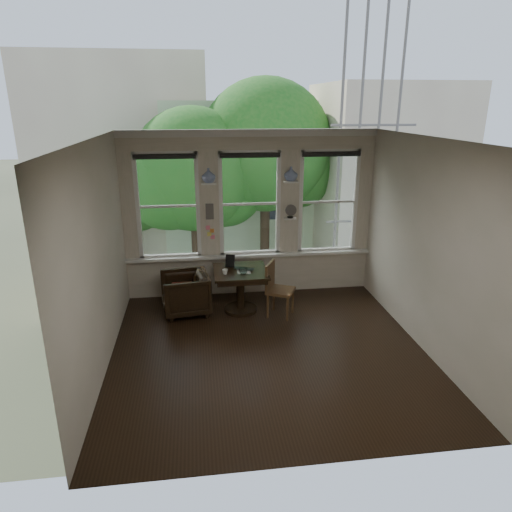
{
  "coord_description": "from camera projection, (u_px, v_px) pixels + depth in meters",
  "views": [
    {
      "loc": [
        -0.95,
        -5.78,
        3.43
      ],
      "look_at": [
        -0.06,
        0.9,
        1.16
      ],
      "focal_mm": 32.0,
      "sensor_mm": 36.0,
      "label": 1
    }
  ],
  "objects": [
    {
      "name": "ceiling",
      "position": [
        270.0,
        139.0,
        5.69
      ],
      "size": [
        4.5,
        4.5,
        0.0
      ],
      "primitive_type": "plane",
      "rotation": [
        3.14,
        0.0,
        0.0
      ],
      "color": "silver",
      "rests_on": "ground"
    },
    {
      "name": "window_left",
      "position": [
        168.0,
        206.0,
        8.04
      ],
      "size": [
        1.1,
        0.12,
        1.9
      ],
      "primitive_type": null,
      "color": "white",
      "rests_on": "ground"
    },
    {
      "name": "ground",
      "position": [
        268.0,
        351.0,
        6.65
      ],
      "size": [
        4.5,
        4.5,
        0.0
      ],
      "primitive_type": "plane",
      "color": "black",
      "rests_on": "ground"
    },
    {
      "name": "papers",
      "position": [
        243.0,
        271.0,
        7.65
      ],
      "size": [
        0.22,
        0.3,
        0.0
      ],
      "primitive_type": "cube",
      "rotation": [
        0.0,
        0.0,
        0.0
      ],
      "color": "silver",
      "rests_on": "table"
    },
    {
      "name": "wall_front",
      "position": [
        310.0,
        331.0,
        4.05
      ],
      "size": [
        4.5,
        0.0,
        4.5
      ],
      "primitive_type": "plane",
      "rotation": [
        -1.57,
        0.0,
        0.0
      ],
      "color": "beige",
      "rests_on": "ground"
    },
    {
      "name": "window_center",
      "position": [
        250.0,
        204.0,
        8.22
      ],
      "size": [
        1.1,
        0.12,
        1.9
      ],
      "primitive_type": null,
      "color": "white",
      "rests_on": "ground"
    },
    {
      "name": "vase_left",
      "position": [
        208.0,
        175.0,
        7.86
      ],
      "size": [
        0.24,
        0.24,
        0.25
      ],
      "primitive_type": "imported",
      "color": "white",
      "rests_on": "shelf_left"
    },
    {
      "name": "shelf_right",
      "position": [
        291.0,
        182.0,
        8.09
      ],
      "size": [
        0.26,
        0.16,
        0.03
      ],
      "primitive_type": "cube",
      "color": "white",
      "rests_on": "ground"
    },
    {
      "name": "wall_right",
      "position": [
        426.0,
        246.0,
        6.45
      ],
      "size": [
        0.0,
        4.5,
        4.5
      ],
      "primitive_type": "plane",
      "rotation": [
        1.57,
        0.0,
        -1.57
      ],
      "color": "beige",
      "rests_on": "ground"
    },
    {
      "name": "mug",
      "position": [
        225.0,
        272.0,
        7.49
      ],
      "size": [
        0.11,
        0.11,
        0.08
      ],
      "primitive_type": "imported",
      "rotation": [
        0.0,
        0.0,
        -0.2
      ],
      "color": "white",
      "rests_on": "table"
    },
    {
      "name": "cushion_red",
      "position": [
        185.0,
        288.0,
        7.71
      ],
      "size": [
        0.45,
        0.45,
        0.06
      ],
      "primitive_type": "cube",
      "color": "maroon",
      "rests_on": "armchair_left"
    },
    {
      "name": "drinking_glass",
      "position": [
        243.0,
        271.0,
        7.49
      ],
      "size": [
        0.15,
        0.15,
        0.11
      ],
      "primitive_type": "imported",
      "rotation": [
        0.0,
        0.0,
        0.14
      ],
      "color": "white",
      "rests_on": "table"
    },
    {
      "name": "vase_right",
      "position": [
        291.0,
        174.0,
        8.04
      ],
      "size": [
        0.24,
        0.24,
        0.25
      ],
      "primitive_type": "imported",
      "color": "white",
      "rests_on": "shelf_right"
    },
    {
      "name": "window_right",
      "position": [
        328.0,
        202.0,
        8.4
      ],
      "size": [
        1.1,
        0.12,
        1.9
      ],
      "primitive_type": null,
      "color": "white",
      "rests_on": "ground"
    },
    {
      "name": "desk_fan",
      "position": [
        290.0,
        213.0,
        8.25
      ],
      "size": [
        0.2,
        0.2,
        0.24
      ],
      "primitive_type": null,
      "color": "#59544F",
      "rests_on": "ground"
    },
    {
      "name": "laptop",
      "position": [
        243.0,
        270.0,
        7.65
      ],
      "size": [
        0.4,
        0.33,
        0.03
      ],
      "primitive_type": "imported",
      "rotation": [
        0.0,
        0.0,
        -0.39
      ],
      "color": "black",
      "rests_on": "table"
    },
    {
      "name": "sticky_notes",
      "position": [
        210.0,
        230.0,
        8.21
      ],
      "size": [
        0.16,
        0.01,
        0.24
      ],
      "primitive_type": null,
      "color": "pink",
      "rests_on": "ground"
    },
    {
      "name": "wall_back",
      "position": [
        250.0,
        215.0,
        8.28
      ],
      "size": [
        4.5,
        0.0,
        4.5
      ],
      "primitive_type": "plane",
      "rotation": [
        1.57,
        0.0,
        0.0
      ],
      "color": "beige",
      "rests_on": "ground"
    },
    {
      "name": "armchair_left",
      "position": [
        185.0,
        293.0,
        7.74
      ],
      "size": [
        0.88,
        0.86,
        0.72
      ],
      "primitive_type": "imported",
      "rotation": [
        0.0,
        0.0,
        -1.43
      ],
      "color": "black",
      "rests_on": "ground"
    },
    {
      "name": "shelf_left",
      "position": [
        209.0,
        184.0,
        7.91
      ],
      "size": [
        0.26,
        0.16,
        0.03
      ],
      "primitive_type": "cube",
      "color": "white",
      "rests_on": "ground"
    },
    {
      "name": "wall_left",
      "position": [
        98.0,
        260.0,
        5.89
      ],
      "size": [
        0.0,
        4.5,
        4.5
      ],
      "primitive_type": "plane",
      "rotation": [
        1.57,
        0.0,
        1.57
      ],
      "color": "beige",
      "rests_on": "ground"
    },
    {
      "name": "side_chair_right",
      "position": [
        281.0,
        290.0,
        7.61
      ],
      "size": [
        0.57,
        0.57,
        0.92
      ],
      "primitive_type": null,
      "rotation": [
        0.0,
        0.0,
        1.1
      ],
      "color": "#4B361A",
      "rests_on": "ground"
    },
    {
      "name": "table",
      "position": [
        240.0,
        291.0,
        7.8
      ],
      "size": [
        0.9,
        0.9,
        0.75
      ],
      "primitive_type": null,
      "color": "black",
      "rests_on": "ground"
    },
    {
      "name": "tablet",
      "position": [
        230.0,
        261.0,
        7.8
      ],
      "size": [
        0.18,
        0.12,
        0.22
      ],
      "primitive_type": "cube",
      "rotation": [
        -0.26,
        0.0,
        -0.34
      ],
      "color": "black",
      "rests_on": "table"
    },
    {
      "name": "intercom",
      "position": [
        210.0,
        211.0,
        8.09
      ],
      "size": [
        0.14,
        0.06,
        0.28
      ],
      "primitive_type": "cube",
      "color": "#59544F",
      "rests_on": "ground"
    }
  ]
}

